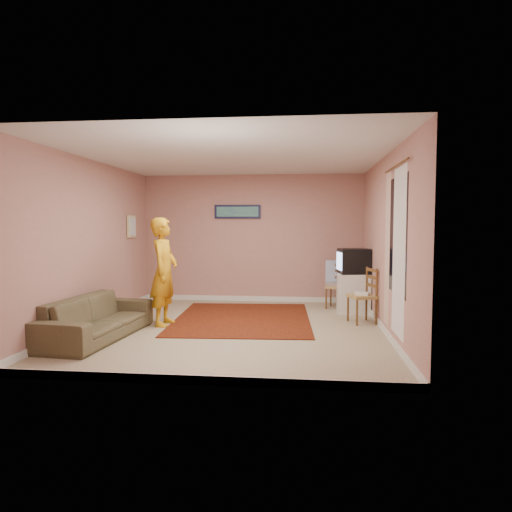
# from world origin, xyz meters

# --- Properties ---
(ground) EXTENTS (5.00, 5.00, 0.00)m
(ground) POSITION_xyz_m (0.00, 0.00, 0.00)
(ground) COLOR tan
(ground) RESTS_ON ground
(wall_back) EXTENTS (4.50, 0.02, 2.60)m
(wall_back) POSITION_xyz_m (0.00, 2.50, 1.30)
(wall_back) COLOR tan
(wall_back) RESTS_ON ground
(wall_front) EXTENTS (4.50, 0.02, 2.60)m
(wall_front) POSITION_xyz_m (0.00, -2.50, 1.30)
(wall_front) COLOR tan
(wall_front) RESTS_ON ground
(wall_left) EXTENTS (0.02, 5.00, 2.60)m
(wall_left) POSITION_xyz_m (-2.25, 0.00, 1.30)
(wall_left) COLOR tan
(wall_left) RESTS_ON ground
(wall_right) EXTENTS (0.02, 5.00, 2.60)m
(wall_right) POSITION_xyz_m (2.25, 0.00, 1.30)
(wall_right) COLOR tan
(wall_right) RESTS_ON ground
(ceiling) EXTENTS (4.50, 5.00, 0.02)m
(ceiling) POSITION_xyz_m (0.00, 0.00, 2.60)
(ceiling) COLOR silver
(ceiling) RESTS_ON wall_back
(baseboard_back) EXTENTS (4.50, 0.02, 0.10)m
(baseboard_back) POSITION_xyz_m (0.00, 2.49, 0.05)
(baseboard_back) COLOR silver
(baseboard_back) RESTS_ON ground
(baseboard_front) EXTENTS (4.50, 0.02, 0.10)m
(baseboard_front) POSITION_xyz_m (0.00, -2.49, 0.05)
(baseboard_front) COLOR silver
(baseboard_front) RESTS_ON ground
(baseboard_left) EXTENTS (0.02, 5.00, 0.10)m
(baseboard_left) POSITION_xyz_m (-2.24, 0.00, 0.05)
(baseboard_left) COLOR silver
(baseboard_left) RESTS_ON ground
(baseboard_right) EXTENTS (0.02, 5.00, 0.10)m
(baseboard_right) POSITION_xyz_m (2.24, 0.00, 0.05)
(baseboard_right) COLOR silver
(baseboard_right) RESTS_ON ground
(window) EXTENTS (0.01, 1.10, 1.50)m
(window) POSITION_xyz_m (2.24, -0.90, 1.45)
(window) COLOR black
(window) RESTS_ON wall_right
(curtain_sheer) EXTENTS (0.01, 0.75, 2.10)m
(curtain_sheer) POSITION_xyz_m (2.23, -1.05, 1.25)
(curtain_sheer) COLOR white
(curtain_sheer) RESTS_ON wall_right
(curtain_floral) EXTENTS (0.01, 0.35, 2.10)m
(curtain_floral) POSITION_xyz_m (2.21, -0.35, 1.25)
(curtain_floral) COLOR #ECE5C9
(curtain_floral) RESTS_ON wall_right
(curtain_rod) EXTENTS (0.02, 1.40, 0.02)m
(curtain_rod) POSITION_xyz_m (2.20, -0.90, 2.32)
(curtain_rod) COLOR brown
(curtain_rod) RESTS_ON wall_right
(picture_back) EXTENTS (0.95, 0.04, 0.28)m
(picture_back) POSITION_xyz_m (-0.30, 2.47, 1.85)
(picture_back) COLOR #141639
(picture_back) RESTS_ON wall_back
(picture_left) EXTENTS (0.04, 0.38, 0.42)m
(picture_left) POSITION_xyz_m (-2.22, 1.60, 1.55)
(picture_left) COLOR beige
(picture_left) RESTS_ON wall_left
(area_rug) EXTENTS (2.36, 2.89, 0.01)m
(area_rug) POSITION_xyz_m (0.04, 0.71, 0.01)
(area_rug) COLOR black
(area_rug) RESTS_ON ground
(tv_cabinet) EXTENTS (0.56, 0.51, 0.71)m
(tv_cabinet) POSITION_xyz_m (1.95, 1.42, 0.36)
(tv_cabinet) COLOR silver
(tv_cabinet) RESTS_ON ground
(crt_tv) EXTENTS (0.58, 0.54, 0.45)m
(crt_tv) POSITION_xyz_m (1.94, 1.42, 0.94)
(crt_tv) COLOR black
(crt_tv) RESTS_ON tv_cabinet
(chair_a) EXTENTS (0.48, 0.47, 0.46)m
(chair_a) POSITION_xyz_m (1.69, 1.86, 0.51)
(chair_a) COLOR #A98152
(chair_a) RESTS_ON ground
(dvd_player) EXTENTS (0.45, 0.37, 0.07)m
(dvd_player) POSITION_xyz_m (1.69, 1.86, 0.46)
(dvd_player) COLOR #A6A6AB
(dvd_player) RESTS_ON chair_a
(blue_throw) EXTENTS (0.41, 0.05, 0.44)m
(blue_throw) POSITION_xyz_m (1.69, 2.05, 0.68)
(blue_throw) COLOR #879FDD
(blue_throw) RESTS_ON chair_a
(chair_b) EXTENTS (0.49, 0.50, 0.49)m
(chair_b) POSITION_xyz_m (2.00, 0.59, 0.55)
(chair_b) COLOR #A98152
(chair_b) RESTS_ON ground
(game_console) EXTENTS (0.25, 0.21, 0.04)m
(game_console) POSITION_xyz_m (2.00, 0.59, 0.48)
(game_console) COLOR white
(game_console) RESTS_ON chair_b
(sofa) EXTENTS (0.95, 2.06, 0.58)m
(sofa) POSITION_xyz_m (-1.80, -0.81, 0.29)
(sofa) COLOR brown
(sofa) RESTS_ON ground
(person) EXTENTS (0.43, 0.63, 1.70)m
(person) POSITION_xyz_m (-1.13, 0.12, 0.85)
(person) COLOR orange
(person) RESTS_ON ground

